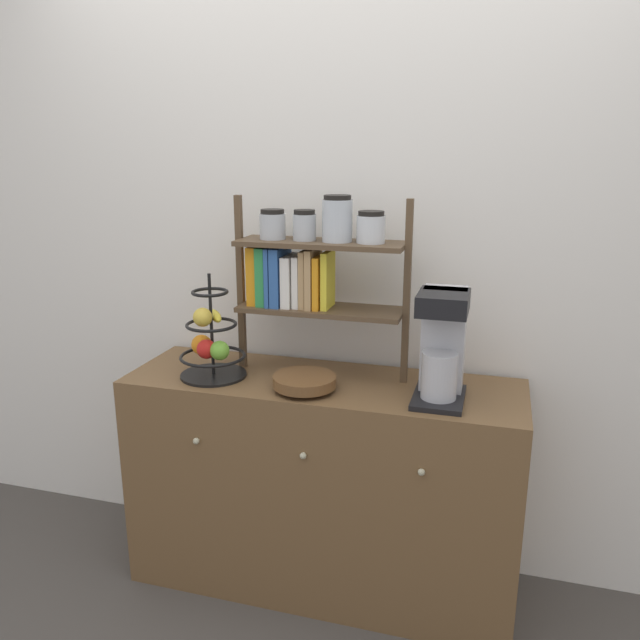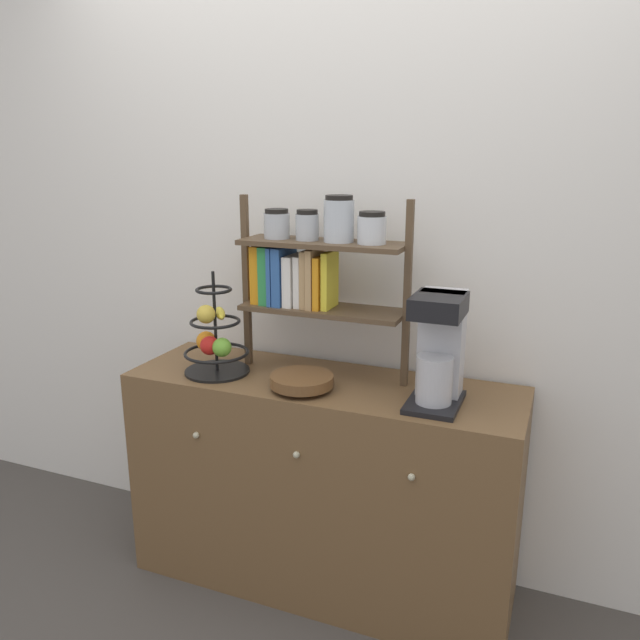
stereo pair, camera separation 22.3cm
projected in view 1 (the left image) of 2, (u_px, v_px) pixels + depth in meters
The scene contains 7 objects.
ground_plane at pixel (305, 617), 2.31m from camera, with size 12.00×12.00×0.00m, color #47423D.
wall_back at pixel (342, 248), 2.43m from camera, with size 7.00×0.05×2.60m, color silver.
sideboard at pixel (322, 484), 2.41m from camera, with size 1.46×0.48×0.85m.
coffee_maker at pixel (442, 344), 2.09m from camera, with size 0.17×0.25×0.38m.
fruit_stand at pixel (211, 343), 2.31m from camera, with size 0.25×0.25×0.39m.
wooden_bowl at pixel (305, 382), 2.20m from camera, with size 0.22×0.22×0.05m.
shelf_hutch at pixel (308, 264), 2.27m from camera, with size 0.66×0.20×0.67m.
Camera 1 is at (0.59, -1.84, 1.67)m, focal length 35.00 mm.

